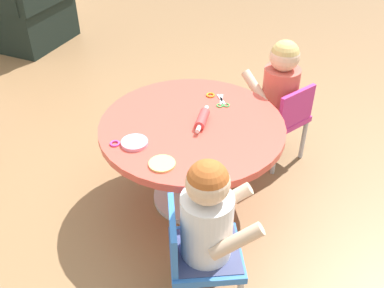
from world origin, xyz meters
name	(u,v)px	position (x,y,z in m)	size (l,w,h in m)	color
ground_plane	(192,198)	(0.00, 0.00, 0.00)	(10.00, 10.00, 0.00)	olive
craft_table	(192,142)	(0.00, 0.00, 0.40)	(0.95, 0.95, 0.52)	silver
child_chair_left	(198,253)	(-0.62, -0.23, 0.31)	(0.39, 0.39, 0.54)	#B7B7BC
seated_child_left	(208,215)	(-0.60, -0.26, 0.53)	(0.38, 0.42, 0.51)	#3F4772
child_chair_right	(281,118)	(0.53, -0.39, 0.31)	(0.42, 0.42, 0.54)	#B7B7BC
seated_child_right	(281,82)	(0.55, -0.36, 0.53)	(0.42, 0.44, 0.51)	#3F4772
armchair_dark	(27,11)	(1.59, 2.15, 0.31)	(0.77, 0.78, 0.85)	black
rolling_pin	(202,119)	(0.02, -0.05, 0.54)	(0.23, 0.06, 0.05)	#D83F3F
craft_scissors	(222,103)	(0.24, -0.09, 0.52)	(0.14, 0.10, 0.01)	silver
playdough_blob_0	(135,143)	(-0.25, 0.21, 0.53)	(0.13, 0.13, 0.02)	pink
playdough_blob_1	(162,164)	(-0.35, 0.03, 0.52)	(0.12, 0.12, 0.01)	#F2CC72
cookie_cutter_0	(210,95)	(0.30, -0.01, 0.52)	(0.05, 0.05, 0.01)	orange
cookie_cutter_1	(115,143)	(-0.28, 0.30, 0.52)	(0.05, 0.05, 0.01)	#D83FA5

